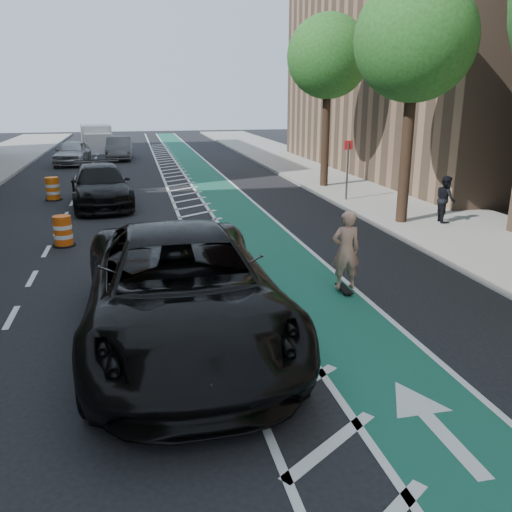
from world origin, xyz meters
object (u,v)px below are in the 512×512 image
object	(u,v)px
suv_near	(181,289)
suv_far	(101,186)
skateboarder	(346,250)
barrel_a	(63,232)

from	to	relation	value
suv_near	suv_far	bearing A→B (deg)	97.73
skateboarder	suv_near	bearing A→B (deg)	26.78
suv_near	suv_far	xyz separation A→B (m)	(-1.98, 13.02, -0.19)
suv_far	barrel_a	size ratio (longest dim) A/B	6.11
barrel_a	suv_near	bearing A→B (deg)	-68.57
suv_near	barrel_a	size ratio (longest dim) A/B	7.94
suv_far	barrel_a	xyz separation A→B (m)	(-0.79, -5.95, -0.37)
suv_far	skateboarder	bearing A→B (deg)	-69.07
suv_near	barrel_a	distance (m)	7.62
suv_near	barrel_a	xyz separation A→B (m)	(-2.78, 7.07, -0.56)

